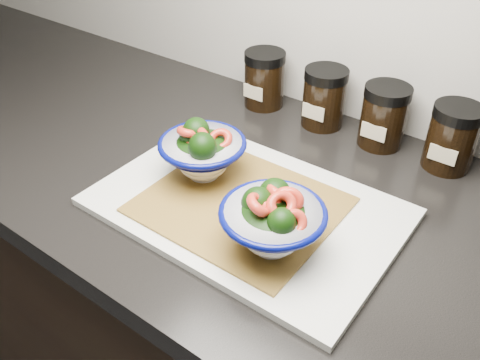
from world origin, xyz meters
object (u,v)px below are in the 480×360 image
Objects in this scene: cutting_board at (247,207)px; spice_jar_b at (324,98)px; spice_jar_a at (264,79)px; bowl_right at (272,221)px; spice_jar_c at (384,116)px; spice_jar_d at (452,137)px; bowl_left at (202,152)px.

cutting_board is 3.98× the size of spice_jar_b.
cutting_board is 3.98× the size of spice_jar_a.
bowl_right is at bearing -71.42° from spice_jar_b.
spice_jar_c and spice_jar_d have the same top height.
spice_jar_a reaches higher than cutting_board.
spice_jar_c is at bearing 90.08° from bowl_right.
spice_jar_c is at bearing 74.50° from cutting_board.
cutting_board is 0.35m from spice_jar_a.
spice_jar_a is (-0.08, 0.28, -0.00)m from bowl_left.
spice_jar_a and spice_jar_b have the same top height.
spice_jar_d is at bearing 55.75° from cutting_board.
spice_jar_a is 0.14m from spice_jar_b.
spice_jar_c is (-0.00, 0.36, -0.00)m from bowl_right.
spice_jar_d is at bearing 0.00° from spice_jar_a.
spice_jar_b and spice_jar_d have the same top height.
bowl_right is at bearing -89.92° from spice_jar_c.
spice_jar_c is at bearing 57.60° from bowl_left.
bowl_left reaches higher than spice_jar_c.
bowl_left is 0.34m from spice_jar_c.
bowl_left is 0.98× the size of bowl_right.
spice_jar_a is at bearing 125.65° from bowl_right.
bowl_left is 0.19m from bowl_right.
spice_jar_a is at bearing 180.00° from spice_jar_b.
spice_jar_d is (0.30, 0.28, -0.00)m from bowl_left.
spice_jar_b is at bearing 97.00° from cutting_board.
bowl_right is at bearing -35.01° from cutting_board.
bowl_right reaches higher than spice_jar_d.
spice_jar_b is at bearing 0.00° from spice_jar_a.
bowl_right is 0.38m from spice_jar_d.
bowl_right is (0.18, -0.07, 0.00)m from bowl_left.
spice_jar_c is 1.00× the size of spice_jar_d.
spice_jar_b is (-0.04, 0.30, 0.05)m from cutting_board.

